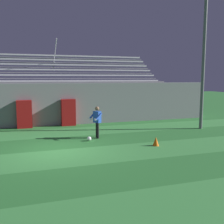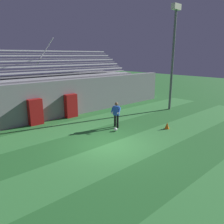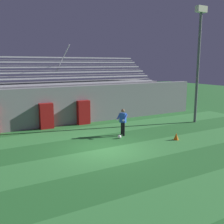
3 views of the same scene
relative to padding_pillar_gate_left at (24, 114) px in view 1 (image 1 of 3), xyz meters
name	(u,v)px [view 1 (image 1 of 3)]	position (x,y,z in m)	size (l,w,h in m)	color
ground_plane	(58,151)	(1.39, -5.95, -0.88)	(80.00, 80.00, 0.00)	#286B2D
turf_stripe_near	(88,222)	(1.39, -11.95, -0.88)	(28.00, 2.46, 0.01)	#38843D
turf_stripe_mid	(61,158)	(1.39, -7.03, -0.88)	(28.00, 2.46, 0.01)	#38843D
turf_stripe_far	(50,133)	(1.39, -2.12, -0.88)	(28.00, 2.46, 0.01)	#38843D
back_wall	(46,105)	(1.39, 0.55, 0.52)	(24.00, 0.60, 2.80)	gray
padding_pillar_gate_left	(24,114)	(0.00, 0.00, 0.00)	(0.92, 0.44, 1.76)	maroon
padding_pillar_gate_right	(68,112)	(2.77, 0.00, 0.00)	(0.92, 0.44, 1.76)	maroon
bleacher_stand	(44,100)	(1.39, 3.24, 0.63)	(18.00, 4.75, 5.83)	gray
floodlight_pole	(204,42)	(10.51, -3.57, 4.44)	(0.90, 0.36, 8.49)	slate
goalkeeper	(97,120)	(3.66, -4.07, 0.07)	(0.71, 0.74, 1.67)	black
soccer_ball	(89,139)	(3.11, -4.61, -0.77)	(0.22, 0.22, 0.22)	white
traffic_cone	(156,141)	(5.88, -6.49, -0.67)	(0.30, 0.30, 0.42)	orange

